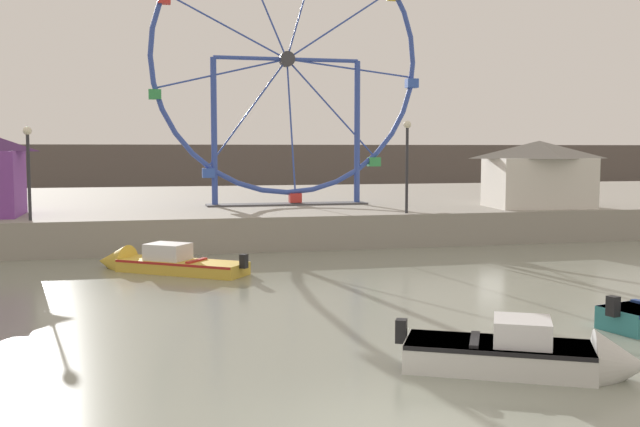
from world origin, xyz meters
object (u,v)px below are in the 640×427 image
at_px(ferris_wheel_blue_frame, 287,64).
at_px(promenade_lamp_near, 407,153).
at_px(carnival_booth_white_ticket, 539,173).
at_px(motorboat_pale_grey, 536,355).
at_px(motorboat_mustard_yellow, 157,263).
at_px(promenade_lamp_far, 28,158).

height_order(ferris_wheel_blue_frame, promenade_lamp_near, ferris_wheel_blue_frame).
bearing_deg(carnival_booth_white_ticket, motorboat_pale_grey, -114.43).
height_order(motorboat_mustard_yellow, promenade_lamp_near, promenade_lamp_near).
bearing_deg(ferris_wheel_blue_frame, carnival_booth_white_ticket, -20.27).
xyz_separation_m(motorboat_pale_grey, carnival_booth_white_ticket, (10.64, 18.63, 2.61)).
bearing_deg(promenade_lamp_far, promenade_lamp_near, -1.01).
xyz_separation_m(motorboat_pale_grey, ferris_wheel_blue_frame, (-0.21, 22.64, 7.65)).
bearing_deg(ferris_wheel_blue_frame, motorboat_pale_grey, -89.47).
xyz_separation_m(carnival_booth_white_ticket, promenade_lamp_near, (-6.89, -1.54, 0.93)).
relative_size(ferris_wheel_blue_frame, promenade_lamp_far, 3.78).
bearing_deg(promenade_lamp_far, carnival_booth_white_ticket, 3.40).
bearing_deg(promenade_lamp_far, motorboat_pale_grey, -57.73).
bearing_deg(promenade_lamp_near, motorboat_pale_grey, -102.37).
relative_size(motorboat_pale_grey, promenade_lamp_far, 1.24).
distance_m(motorboat_mustard_yellow, promenade_lamp_near, 11.56).
distance_m(ferris_wheel_blue_frame, promenade_lamp_near, 7.96).
distance_m(promenade_lamp_near, promenade_lamp_far, 14.71).
relative_size(ferris_wheel_blue_frame, promenade_lamp_near, 3.45).
bearing_deg(carnival_booth_white_ticket, ferris_wheel_blue_frame, 165.02).
bearing_deg(promenade_lamp_near, ferris_wheel_blue_frame, 125.50).
bearing_deg(carnival_booth_white_ticket, motorboat_mustard_yellow, -156.43).
xyz_separation_m(motorboat_pale_grey, promenade_lamp_far, (-10.95, 17.35, 3.35)).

